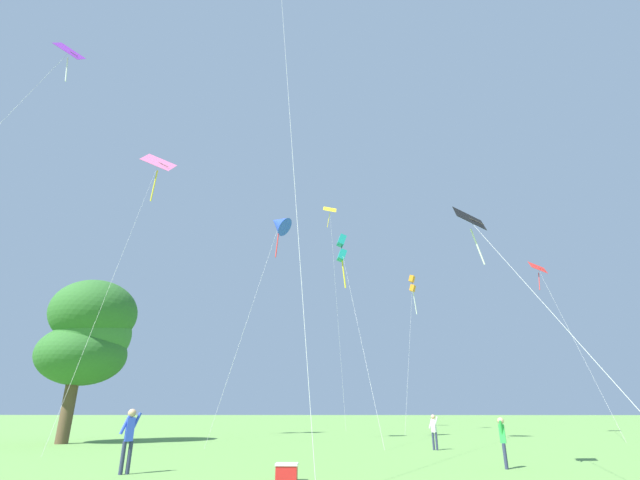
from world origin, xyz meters
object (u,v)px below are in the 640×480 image
kite_purple_streamer (63,61)px  person_with_spool (503,438)px  person_far_back (434,428)px  kite_pink_low (156,171)px  kite_teal_box (342,249)px  kite_orange_box (412,285)px  kite_red_high (540,274)px  picnic_cooler (287,472)px  kite_black_large (474,227)px  kite_yellow_diamond (330,219)px  kite_blue_delta (279,224)px  person_in_blue_jacket (129,434)px  tree_right_cluster (90,334)px

kite_purple_streamer → person_with_spool: size_ratio=18.20×
person_with_spool → person_far_back: person_far_back is taller
kite_pink_low → kite_teal_box: (14.38, 0.67, -6.41)m
kite_orange_box → person_far_back: bearing=-98.8°
person_far_back → kite_red_high: bearing=48.2°
picnic_cooler → kite_pink_low: bearing=126.2°
kite_black_large → kite_red_high: 27.72m
kite_black_large → person_far_back: kite_black_large is taller
kite_yellow_diamond → person_with_spool: kite_yellow_diamond is taller
kite_orange_box → kite_purple_streamer: (-28.04, -20.69, 11.69)m
kite_teal_box → picnic_cooler: (-1.89, -17.72, -12.60)m
kite_teal_box → kite_blue_delta: bearing=-155.4°
kite_purple_streamer → person_in_blue_jacket: 30.36m
person_far_back → kite_orange_box: bearing=81.2°
person_with_spool → kite_black_large: bearing=-108.8°
kite_black_large → kite_red_high: bearing=61.2°
kite_black_large → person_in_blue_jacket: kite_black_large is taller
kite_purple_streamer → person_in_blue_jacket: (13.60, -11.05, -24.79)m
kite_purple_streamer → picnic_cooler: 33.92m
kite_teal_box → person_in_blue_jacket: bearing=-112.4°
person_in_blue_jacket → picnic_cooler: (4.91, -1.20, -0.86)m
kite_pink_low → tree_right_cluster: size_ratio=2.24×
kite_pink_low → tree_right_cluster: kite_pink_low is taller
person_in_blue_jacket → picnic_cooler: bearing=-13.7°
tree_right_cluster → picnic_cooler: tree_right_cluster is taller
kite_blue_delta → kite_purple_streamer: size_ratio=0.53×
kite_blue_delta → kite_teal_box: (4.42, 2.03, -1.24)m
kite_pink_low → kite_teal_box: kite_pink_low is taller
kite_orange_box → person_with_spool: (-2.75, -30.02, -13.26)m
person_in_blue_jacket → person_far_back: 14.19m
kite_orange_box → picnic_cooler: (-9.54, -32.93, -13.96)m
kite_red_high → kite_purple_streamer: kite_purple_streamer is taller
kite_yellow_diamond → person_with_spool: 40.06m
kite_yellow_diamond → kite_red_high: bearing=-30.0°
kite_yellow_diamond → kite_purple_streamer: size_ratio=0.89×
person_in_blue_jacket → person_far_back: person_in_blue_jacket is taller
kite_pink_low → person_with_spool: 30.11m
tree_right_cluster → kite_pink_low: bearing=67.7°
kite_black_large → kite_purple_streamer: (-24.72, 11.01, 18.19)m
kite_blue_delta → kite_purple_streamer: kite_purple_streamer is taller
kite_blue_delta → person_far_back: size_ratio=9.51×
kite_orange_box → kite_purple_streamer: 36.76m
kite_red_high → kite_pink_low: kite_pink_low is taller
kite_orange_box → person_with_spool: size_ratio=9.89×
kite_blue_delta → kite_teal_box: 5.02m
kite_red_high → tree_right_cluster: bearing=-161.4°
kite_black_large → kite_yellow_diamond: size_ratio=0.35×
kite_pink_low → picnic_cooler: bearing=-53.8°
kite_red_high → person_with_spool: size_ratio=9.28×
kite_black_large → picnic_cooler: bearing=-168.7°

